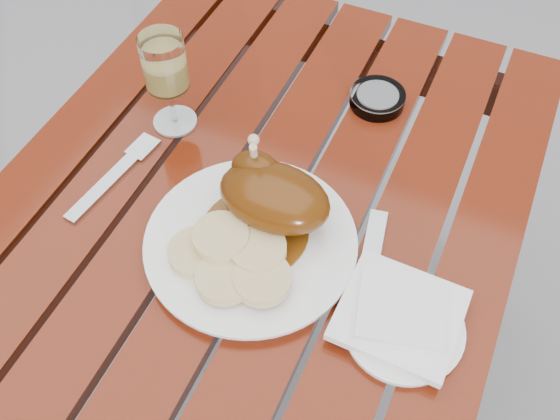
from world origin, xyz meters
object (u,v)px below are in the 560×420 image
object	(u,v)px
table	(247,337)
dinner_plate	(251,243)
wine_glass	(168,83)
side_plate	(403,328)
ashtray	(377,99)

from	to	relation	value
table	dinner_plate	distance (m)	0.39
dinner_plate	wine_glass	size ratio (longest dim) A/B	1.77
wine_glass	side_plate	world-z (taller)	wine_glass
dinner_plate	table	bearing A→B (deg)	149.77
wine_glass	ashtray	size ratio (longest dim) A/B	1.82
table	ashtray	size ratio (longest dim) A/B	12.37
dinner_plate	wine_glass	world-z (taller)	wine_glass
table	ashtray	world-z (taller)	ashtray
table	wine_glass	size ratio (longest dim) A/B	6.79
dinner_plate	side_plate	distance (m)	0.25
wine_glass	ashtray	xyz separation A→B (m)	(0.30, 0.19, -0.08)
table	dinner_plate	bearing A→B (deg)	-30.23
table	ashtray	bearing A→B (deg)	73.09
table	wine_glass	world-z (taller)	wine_glass
wine_glass	dinner_plate	bearing A→B (deg)	-37.70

